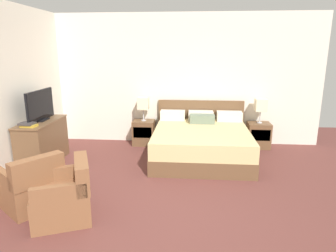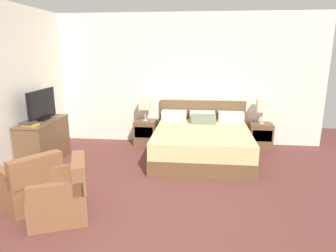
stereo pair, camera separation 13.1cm
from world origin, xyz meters
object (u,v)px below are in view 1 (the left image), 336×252
(nightstand_right, at_px, (258,135))
(armchair_by_window, at_px, (32,187))
(nightstand_left, at_px, (144,133))
(table_lamp_left, at_px, (143,104))
(book_red_cover, at_px, (29,126))
(table_lamp_right, at_px, (261,105))
(armchair_companion, at_px, (65,197))
(bed, at_px, (201,142))
(tv, at_px, (40,106))
(book_blue_cover, at_px, (27,124))
(dresser, at_px, (43,142))

(nightstand_right, xyz_separation_m, armchair_by_window, (-3.57, -2.86, 0.01))
(nightstand_left, distance_m, table_lamp_left, 0.66)
(book_red_cover, xyz_separation_m, armchair_by_window, (0.62, -1.15, -0.55))
(table_lamp_left, bearing_deg, book_red_cover, -134.26)
(table_lamp_right, bearing_deg, armchair_companion, -134.22)
(nightstand_right, xyz_separation_m, table_lamp_left, (-2.52, 0.00, 0.66))
(bed, bearing_deg, tv, -170.04)
(tv, height_order, book_blue_cover, tv)
(table_lamp_left, bearing_deg, book_blue_cover, -134.77)
(tv, relative_size, armchair_by_window, 0.96)
(book_red_cover, height_order, armchair_by_window, book_red_cover)
(table_lamp_right, xyz_separation_m, dresser, (-4.21, -1.30, -0.51))
(bed, bearing_deg, table_lamp_right, 30.17)
(table_lamp_left, relative_size, table_lamp_right, 1.00)
(dresser, height_order, armchair_companion, dresser)
(nightstand_right, xyz_separation_m, armchair_companion, (-3.02, -3.10, 0.01))
(dresser, bearing_deg, nightstand_right, 17.17)
(book_red_cover, distance_m, armchair_by_window, 1.41)
(nightstand_left, height_order, dresser, dresser)
(nightstand_right, bearing_deg, armchair_by_window, -141.34)
(book_red_cover, relative_size, armchair_companion, 0.28)
(bed, bearing_deg, table_lamp_left, 149.84)
(bed, xyz_separation_m, book_red_cover, (-2.93, -0.98, 0.52))
(table_lamp_right, bearing_deg, nightstand_right, -90.00)
(table_lamp_left, relative_size, armchair_companion, 0.58)
(book_red_cover, bearing_deg, table_lamp_left, 45.74)
(book_red_cover, bearing_deg, bed, 18.54)
(nightstand_left, relative_size, nightstand_right, 1.00)
(nightstand_right, xyz_separation_m, book_blue_cover, (-4.22, -1.71, 0.59))
(dresser, bearing_deg, nightstand_left, 37.63)
(nightstand_right, xyz_separation_m, dresser, (-4.21, -1.30, 0.14))
(table_lamp_left, height_order, armchair_by_window, table_lamp_left)
(nightstand_right, height_order, book_blue_cover, book_blue_cover)
(armchair_by_window, bearing_deg, armchair_companion, -23.12)
(bed, bearing_deg, dresser, -169.07)
(nightstand_right, height_order, table_lamp_right, table_lamp_right)
(table_lamp_left, distance_m, book_blue_cover, 2.42)
(nightstand_right, distance_m, tv, 4.46)
(book_blue_cover, bearing_deg, dresser, 87.93)
(bed, height_order, nightstand_right, bed)
(armchair_by_window, bearing_deg, table_lamp_left, 69.76)
(bed, distance_m, table_lamp_right, 1.58)
(nightstand_right, bearing_deg, table_lamp_left, 179.97)
(bed, relative_size, table_lamp_right, 3.87)
(bed, relative_size, table_lamp_left, 3.87)
(nightstand_left, height_order, table_lamp_left, table_lamp_left)
(nightstand_right, height_order, tv, tv)
(table_lamp_right, distance_m, tv, 4.39)
(table_lamp_right, height_order, dresser, table_lamp_right)
(bed, distance_m, table_lamp_left, 1.58)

